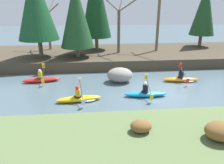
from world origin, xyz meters
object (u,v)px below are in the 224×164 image
kayaker_lead (182,79)px  kayaker_middle (146,93)px  boulder_midstream (120,75)px  kayaker_trailing (81,98)px  kayaker_far_back (42,79)px

kayaker_lead → kayaker_middle: bearing=-139.3°
kayaker_lead → boulder_midstream: 4.74m
kayaker_lead → kayaker_trailing: 8.01m
kayaker_middle → kayaker_far_back: 7.91m
kayaker_lead → kayaker_far_back: same height
kayaker_far_back → boulder_midstream: size_ratio=1.45×
boulder_midstream → kayaker_lead: bearing=-4.8°
kayaker_middle → kayaker_far_back: same height
kayaker_lead → kayaker_middle: same height
kayaker_trailing → boulder_midstream: kayaker_trailing is taller
kayaker_trailing → boulder_midstream: (2.80, 3.20, 0.35)m
kayaker_middle → kayaker_trailing: same height
kayaker_trailing → kayaker_lead: bearing=13.2°
kayaker_lead → boulder_midstream: size_ratio=1.45×
kayaker_middle → kayaker_trailing: size_ratio=1.00×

